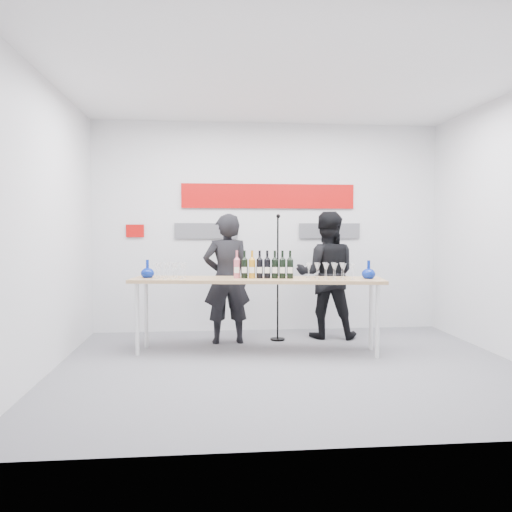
# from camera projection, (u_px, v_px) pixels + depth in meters

# --- Properties ---
(ground) EXTENTS (5.00, 5.00, 0.00)m
(ground) POSITION_uv_depth(u_px,v_px,m) (290.00, 367.00, 5.33)
(ground) COLOR slate
(ground) RESTS_ON ground
(back_wall) EXTENTS (5.00, 0.04, 3.00)m
(back_wall) POSITION_uv_depth(u_px,v_px,m) (268.00, 227.00, 7.24)
(back_wall) COLOR silver
(back_wall) RESTS_ON ground
(signage) EXTENTS (3.38, 0.02, 0.79)m
(signage) POSITION_uv_depth(u_px,v_px,m) (265.00, 206.00, 7.19)
(signage) COLOR #B70907
(signage) RESTS_ON back_wall
(tasting_table) EXTENTS (3.02, 1.00, 0.89)m
(tasting_table) POSITION_uv_depth(u_px,v_px,m) (257.00, 284.00, 5.91)
(tasting_table) COLOR tan
(tasting_table) RESTS_ON ground
(wine_bottles) EXTENTS (0.71, 0.17, 0.33)m
(wine_bottles) POSITION_uv_depth(u_px,v_px,m) (263.00, 264.00, 5.90)
(wine_bottles) COLOR #CC5966
(wine_bottles) RESTS_ON tasting_table
(decanter_left) EXTENTS (0.16, 0.16, 0.21)m
(decanter_left) POSITION_uv_depth(u_px,v_px,m) (147.00, 269.00, 5.99)
(decanter_left) COLOR navy
(decanter_left) RESTS_ON tasting_table
(decanter_right) EXTENTS (0.16, 0.16, 0.21)m
(decanter_right) POSITION_uv_depth(u_px,v_px,m) (369.00, 269.00, 5.87)
(decanter_right) COLOR navy
(decanter_right) RESTS_ON tasting_table
(glasses_left) EXTENTS (0.38, 0.26, 0.18)m
(glasses_left) POSITION_uv_depth(u_px,v_px,m) (171.00, 270.00, 5.95)
(glasses_left) COLOR silver
(glasses_left) RESTS_ON tasting_table
(glasses_right) EXTENTS (0.56, 0.29, 0.18)m
(glasses_right) POSITION_uv_depth(u_px,v_px,m) (328.00, 271.00, 5.86)
(glasses_right) COLOR silver
(glasses_right) RESTS_ON tasting_table
(presenter_left) EXTENTS (0.64, 0.45, 1.67)m
(presenter_left) POSITION_uv_depth(u_px,v_px,m) (227.00, 279.00, 6.42)
(presenter_left) COLOR black
(presenter_left) RESTS_ON ground
(presenter_right) EXTENTS (0.94, 0.79, 1.71)m
(presenter_right) POSITION_uv_depth(u_px,v_px,m) (326.00, 275.00, 6.76)
(presenter_right) COLOR black
(presenter_right) RESTS_ON ground
(mic_stand) EXTENTS (0.19, 0.19, 1.67)m
(mic_stand) POSITION_uv_depth(u_px,v_px,m) (278.00, 302.00, 6.60)
(mic_stand) COLOR black
(mic_stand) RESTS_ON ground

